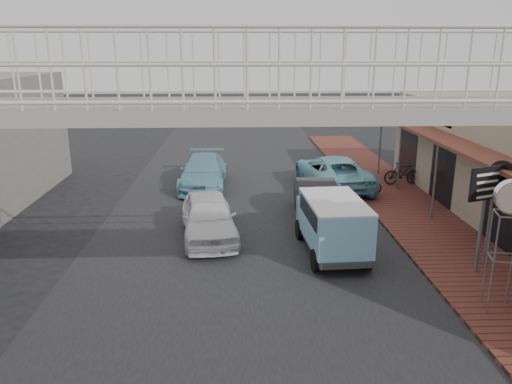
{
  "coord_description": "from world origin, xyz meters",
  "views": [
    {
      "loc": [
        -0.16,
        -11.9,
        6.04
      ],
      "look_at": [
        0.44,
        2.86,
        1.8
      ],
      "focal_mm": 35.0,
      "sensor_mm": 36.0,
      "label": 1
    }
  ],
  "objects": [
    {
      "name": "ground",
      "position": [
        0.0,
        0.0,
        0.0
      ],
      "size": [
        120.0,
        120.0,
        0.0
      ],
      "primitive_type": "plane",
      "color": "black",
      "rests_on": "ground"
    },
    {
      "name": "road_strip",
      "position": [
        0.0,
        0.0,
        0.01
      ],
      "size": [
        10.0,
        60.0,
        0.01
      ],
      "primitive_type": "cube",
      "color": "black",
      "rests_on": "ground"
    },
    {
      "name": "sidewalk",
      "position": [
        6.5,
        3.0,
        0.05
      ],
      "size": [
        3.0,
        40.0,
        0.1
      ],
      "primitive_type": "cube",
      "color": "brown",
      "rests_on": "ground"
    },
    {
      "name": "footbridge",
      "position": [
        0.0,
        -4.0,
        3.18
      ],
      "size": [
        16.4,
        2.4,
        6.34
      ],
      "color": "gray",
      "rests_on": "ground"
    },
    {
      "name": "white_hatchback",
      "position": [
        -1.1,
        3.69,
        0.72
      ],
      "size": [
        2.23,
        4.42,
        1.45
      ],
      "primitive_type": "imported",
      "rotation": [
        0.0,
        0.0,
        0.13
      ],
      "color": "white",
      "rests_on": "ground"
    },
    {
      "name": "dark_sedan",
      "position": [
        2.76,
        5.52,
        0.68
      ],
      "size": [
        1.68,
        4.22,
        1.37
      ],
      "primitive_type": "imported",
      "rotation": [
        0.0,
        0.0,
        -0.06
      ],
      "color": "black",
      "rests_on": "ground"
    },
    {
      "name": "angkot_curb",
      "position": [
        4.14,
        9.62,
        0.75
      ],
      "size": [
        3.1,
        5.63,
        1.49
      ],
      "primitive_type": "imported",
      "rotation": [
        0.0,
        0.0,
        3.26
      ],
      "color": "#74BAC9",
      "rests_on": "ground"
    },
    {
      "name": "angkot_far",
      "position": [
        -1.66,
        10.08,
        0.7
      ],
      "size": [
        2.08,
        4.87,
        1.4
      ],
      "primitive_type": "imported",
      "rotation": [
        0.0,
        0.0,
        -0.02
      ],
      "color": "#6AA3B9",
      "rests_on": "ground"
    },
    {
      "name": "angkot_van",
      "position": [
        2.71,
        2.17,
        1.13
      ],
      "size": [
        1.86,
        3.72,
        1.78
      ],
      "rotation": [
        0.0,
        0.0,
        0.06
      ],
      "color": "black",
      "rests_on": "ground"
    },
    {
      "name": "motorcycle_near",
      "position": [
        5.3,
        8.56,
        0.5
      ],
      "size": [
        1.61,
        1.06,
        0.8
      ],
      "primitive_type": "imported",
      "rotation": [
        0.0,
        0.0,
        1.19
      ],
      "color": "black",
      "rests_on": "sidewalk"
    },
    {
      "name": "motorcycle_far",
      "position": [
        7.37,
        9.79,
        0.61
      ],
      "size": [
        1.74,
        0.6,
        1.03
      ],
      "primitive_type": "imported",
      "rotation": [
        0.0,
        0.0,
        1.64
      ],
      "color": "black",
      "rests_on": "sidewalk"
    },
    {
      "name": "street_clock",
      "position": [
        5.99,
        -1.5,
        2.72
      ],
      "size": [
        0.81,
        0.73,
        3.16
      ],
      "rotation": [
        0.0,
        0.0,
        -0.23
      ],
      "color": "#59595B",
      "rests_on": "sidewalk"
    },
    {
      "name": "arrow_sign",
      "position": [
        7.19,
        0.86,
        2.59
      ],
      "size": [
        1.86,
        1.26,
        3.09
      ],
      "rotation": [
        0.0,
        0.0,
        0.38
      ],
      "color": "#59595B",
      "rests_on": "sidewalk"
    }
  ]
}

